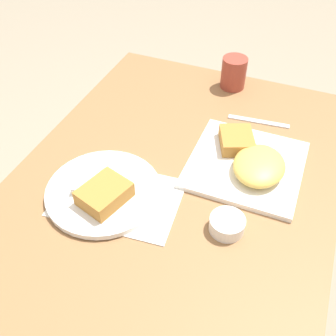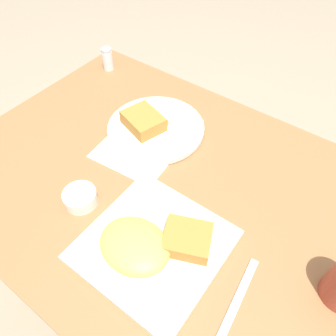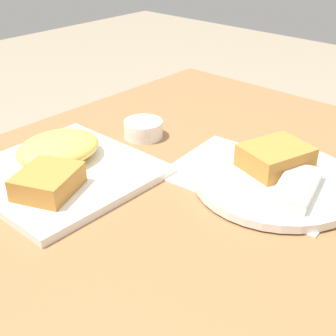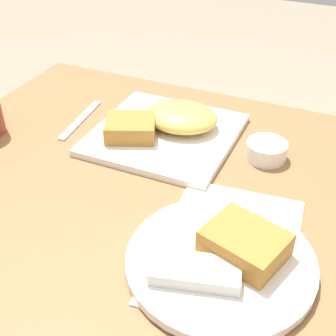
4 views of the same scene
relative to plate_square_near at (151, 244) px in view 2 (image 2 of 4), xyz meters
The scene contains 8 objects.
ground_plane 0.80m from the plate_square_near, 122.42° to the left, with size 8.00×8.00×0.00m, color gray.
dining_table 0.22m from the plate_square_near, 122.42° to the left, with size 1.06×0.78×0.76m.
menu_card 0.34m from the plate_square_near, 129.83° to the left, with size 0.23×0.31×0.00m.
plate_square_near is the anchor object (origin of this frame).
plate_oval_far 0.37m from the plate_square_near, 126.92° to the left, with size 0.27×0.27×0.05m.
sauce_ramekin 0.21m from the plate_square_near, behind, with size 0.08×0.08×0.03m.
salt_shaker 0.71m from the plate_square_near, 140.36° to the left, with size 0.04×0.04×0.08m.
butter_knife 0.20m from the plate_square_near, ahead, with size 0.03×0.18×0.00m.
Camera 2 is at (0.32, -0.40, 1.40)m, focal length 35.00 mm.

